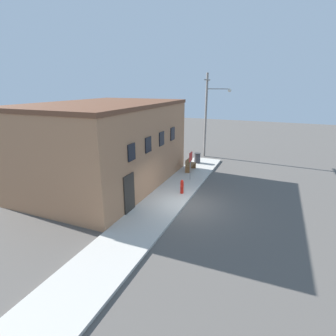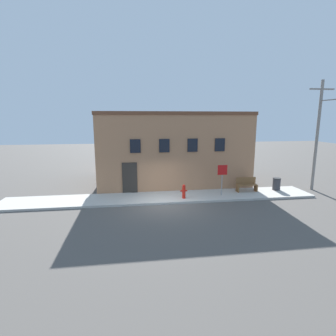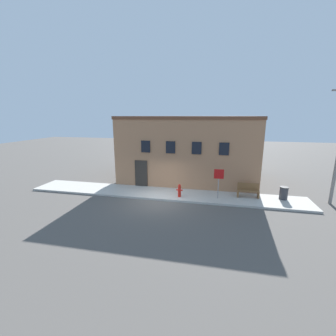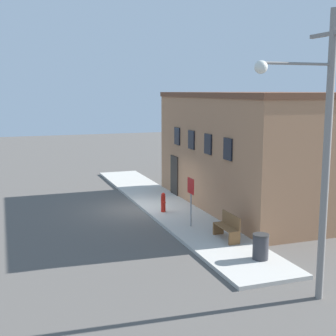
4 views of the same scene
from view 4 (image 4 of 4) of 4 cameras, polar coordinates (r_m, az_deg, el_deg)
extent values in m
plane|color=#56514C|center=(22.67, -3.33, -5.02)|extent=(80.00, 80.00, 0.00)
cube|color=#BCB7AD|center=(23.02, -0.32, -4.61)|extent=(19.91, 2.51, 0.13)
cube|color=#A87551|center=(23.46, 12.01, 1.91)|extent=(11.08, 7.21, 5.33)
cube|color=brown|center=(23.27, 12.25, 8.72)|extent=(11.18, 7.31, 0.24)
cube|color=black|center=(24.39, 1.13, 3.90)|extent=(0.70, 0.08, 0.90)
cube|color=black|center=(22.60, 2.87, 3.46)|extent=(0.70, 0.08, 0.90)
cube|color=black|center=(20.83, 4.91, 2.93)|extent=(0.70, 0.08, 0.90)
cube|color=black|center=(19.09, 7.32, 2.30)|extent=(0.70, 0.08, 0.90)
cube|color=#2D2823|center=(25.08, 0.78, -1.02)|extent=(1.00, 0.08, 2.20)
cylinder|color=red|center=(21.53, -0.58, -4.39)|extent=(0.21, 0.21, 0.75)
sphere|color=red|center=(21.43, -0.59, -3.28)|extent=(0.19, 0.19, 0.19)
cylinder|color=red|center=(21.65, -0.73, -4.00)|extent=(0.11, 0.09, 0.09)
cylinder|color=red|center=(21.35, -0.44, -4.19)|extent=(0.11, 0.09, 0.09)
cylinder|color=gray|center=(19.13, 2.82, -4.21)|extent=(0.06, 0.06, 2.01)
cube|color=red|center=(18.97, 2.78, -2.20)|extent=(0.64, 0.02, 0.64)
cube|color=brown|center=(18.38, 6.15, -7.34)|extent=(0.08, 0.44, 0.45)
cube|color=brown|center=(17.24, 8.10, -8.52)|extent=(0.08, 0.44, 0.45)
cube|color=brown|center=(17.73, 7.11, -7.16)|extent=(1.42, 0.44, 0.04)
cube|color=brown|center=(17.75, 7.71, -6.30)|extent=(1.42, 0.04, 0.47)
cylinder|color=#333338|center=(15.92, 11.22, -9.49)|extent=(0.52, 0.52, 0.80)
cylinder|color=#2D2D2D|center=(15.79, 11.27, -8.02)|extent=(0.55, 0.55, 0.06)
cylinder|color=gray|center=(12.93, 18.74, 0.91)|extent=(0.20, 0.20, 7.68)
cylinder|color=gray|center=(12.21, 15.50, 12.16)|extent=(0.07, 2.04, 0.07)
sphere|color=silver|center=(11.65, 11.26, 11.98)|extent=(0.32, 0.32, 0.32)
cube|color=gray|center=(12.88, 19.52, 15.24)|extent=(1.80, 0.10, 0.10)
camera|label=1|loc=(34.24, -16.87, 10.68)|focal=28.00mm
camera|label=2|loc=(24.68, -40.74, 5.92)|focal=28.00mm
camera|label=3|loc=(19.05, -43.78, 6.67)|focal=24.00mm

